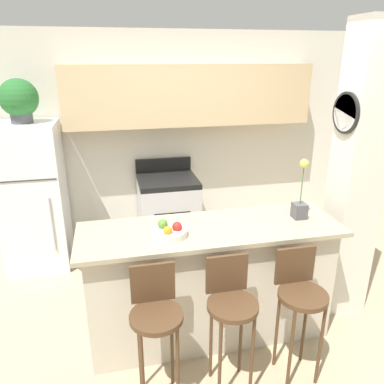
% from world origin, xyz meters
% --- Properties ---
extents(ground_plane, '(14.00, 14.00, 0.00)m').
position_xyz_m(ground_plane, '(0.00, 0.00, 0.00)').
color(ground_plane, tan).
extents(wall_back, '(5.60, 0.38, 2.55)m').
position_xyz_m(wall_back, '(0.09, 1.90, 1.51)').
color(wall_back, silver).
rests_on(wall_back, ground_plane).
extents(pillar_right, '(0.38, 0.33, 2.55)m').
position_xyz_m(pillar_right, '(1.33, 0.14, 1.28)').
color(pillar_right, silver).
rests_on(pillar_right, ground_plane).
extents(counter_bar, '(2.06, 0.65, 1.01)m').
position_xyz_m(counter_bar, '(0.00, 0.00, 0.51)').
color(counter_bar, beige).
rests_on(counter_bar, ground_plane).
extents(refrigerator, '(0.65, 0.69, 1.61)m').
position_xyz_m(refrigerator, '(-1.58, 1.59, 0.81)').
color(refrigerator, white).
rests_on(refrigerator, ground_plane).
extents(stove_range, '(0.69, 0.66, 1.07)m').
position_xyz_m(stove_range, '(-0.09, 1.61, 0.46)').
color(stove_range, silver).
rests_on(stove_range, ground_plane).
extents(bar_stool_left, '(0.35, 0.35, 0.99)m').
position_xyz_m(bar_stool_left, '(-0.51, -0.53, 0.66)').
color(bar_stool_left, '#4C331E').
rests_on(bar_stool_left, ground_plane).
extents(bar_stool_mid, '(0.35, 0.35, 0.99)m').
position_xyz_m(bar_stool_mid, '(0.00, -0.53, 0.66)').
color(bar_stool_mid, '#4C331E').
rests_on(bar_stool_mid, ground_plane).
extents(bar_stool_right, '(0.35, 0.35, 0.99)m').
position_xyz_m(bar_stool_right, '(0.51, -0.53, 0.66)').
color(bar_stool_right, '#4C331E').
rests_on(bar_stool_right, ground_plane).
extents(potted_plant_on_fridge, '(0.38, 0.38, 0.44)m').
position_xyz_m(potted_plant_on_fridge, '(-1.58, 1.59, 1.85)').
color(potted_plant_on_fridge, '#4C4C51').
rests_on(potted_plant_on_fridge, refrigerator).
extents(orchid_vase, '(0.11, 0.11, 0.50)m').
position_xyz_m(orchid_vase, '(0.75, 0.02, 1.15)').
color(orchid_vase, '#4C4C51').
rests_on(orchid_vase, counter_bar).
extents(fruit_bowl, '(0.27, 0.27, 0.11)m').
position_xyz_m(fruit_bowl, '(-0.34, -0.07, 1.04)').
color(fruit_bowl, silver).
rests_on(fruit_bowl, counter_bar).
extents(trash_bin, '(0.28, 0.28, 0.38)m').
position_xyz_m(trash_bin, '(-1.03, 1.35, 0.19)').
color(trash_bin, '#59595B').
rests_on(trash_bin, ground_plane).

